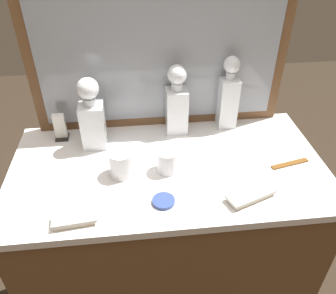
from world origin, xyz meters
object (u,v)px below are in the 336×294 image
object	(u,v)px
crystal_decanter_left	(92,120)
crystal_tumbler_rear	(122,164)
crystal_decanter_rear	(177,106)
silver_brush_right	(75,219)
silver_brush_far_right	(251,195)
tortoiseshell_comb	(290,164)
crystal_decanter_right	(228,99)
porcelain_dish	(164,201)
napkin_holder	(61,129)
crystal_tumbler_front	(167,162)

from	to	relation	value
crystal_decanter_left	crystal_tumbler_rear	bearing A→B (deg)	-61.16
crystal_decanter_rear	silver_brush_right	size ratio (longest dim) A/B	2.11
silver_brush_far_right	tortoiseshell_comb	xyz separation A→B (m)	(0.19, 0.15, -0.01)
crystal_decanter_left	crystal_decanter_right	size ratio (longest dim) A/B	0.93
silver_brush_right	porcelain_dish	size ratio (longest dim) A/B	1.86
napkin_holder	crystal_decanter_right	bearing A→B (deg)	2.09
crystal_decanter_left	silver_brush_far_right	bearing A→B (deg)	-34.56
silver_brush_far_right	porcelain_dish	xyz separation A→B (m)	(-0.28, 0.01, -0.01)
crystal_decanter_rear	silver_brush_far_right	world-z (taller)	crystal_decanter_rear
crystal_tumbler_front	crystal_decanter_left	bearing A→B (deg)	144.81
silver_brush_right	silver_brush_far_right	xyz separation A→B (m)	(0.55, 0.04, 0.00)
crystal_decanter_left	tortoiseshell_comb	world-z (taller)	crystal_decanter_left
crystal_tumbler_rear	silver_brush_right	distance (m)	0.25
silver_brush_far_right	crystal_decanter_right	bearing A→B (deg)	86.66
crystal_decanter_left	silver_brush_right	xyz separation A→B (m)	(-0.04, -0.39, -0.10)
silver_brush_far_right	silver_brush_right	bearing A→B (deg)	-175.76
crystal_decanter_left	silver_brush_far_right	xyz separation A→B (m)	(0.51, -0.35, -0.10)
silver_brush_right	crystal_decanter_right	bearing A→B (deg)	39.63
crystal_tumbler_front	silver_brush_right	bearing A→B (deg)	-145.15
crystal_decanter_right	silver_brush_far_right	size ratio (longest dim) A/B	1.73
napkin_holder	crystal_tumbler_front	bearing A→B (deg)	-31.55
crystal_tumbler_front	napkin_holder	distance (m)	0.47
porcelain_dish	tortoiseshell_comb	world-z (taller)	porcelain_dish
crystal_decanter_right	silver_brush_right	size ratio (longest dim) A/B	2.24
crystal_decanter_rear	silver_brush_right	xyz separation A→B (m)	(-0.37, -0.46, -0.10)
crystal_decanter_right	silver_brush_far_right	bearing A→B (deg)	-93.34
crystal_decanter_right	tortoiseshell_comb	distance (m)	0.35
crystal_tumbler_rear	napkin_holder	size ratio (longest dim) A/B	0.86
crystal_decanter_right	crystal_tumbler_front	size ratio (longest dim) A/B	3.63
crystal_tumbler_rear	silver_brush_far_right	bearing A→B (deg)	-22.14
crystal_decanter_left	tortoiseshell_comb	bearing A→B (deg)	-15.95
silver_brush_right	silver_brush_far_right	size ratio (longest dim) A/B	0.77
silver_brush_far_right	crystal_tumbler_front	bearing A→B (deg)	146.10
silver_brush_far_right	napkin_holder	bearing A→B (deg)	147.53
crystal_decanter_right	porcelain_dish	size ratio (longest dim) A/B	4.16
crystal_tumbler_front	silver_brush_right	distance (m)	0.37
crystal_decanter_rear	porcelain_dish	size ratio (longest dim) A/B	3.93
crystal_decanter_right	napkin_holder	size ratio (longest dim) A/B	2.76
crystal_decanter_left	napkin_holder	world-z (taller)	crystal_decanter_left
crystal_decanter_left	porcelain_dish	world-z (taller)	crystal_decanter_left
crystal_decanter_right	crystal_decanter_rear	bearing A→B (deg)	-175.17
tortoiseshell_comb	silver_brush_far_right	bearing A→B (deg)	-142.28
silver_brush_right	crystal_tumbler_rear	bearing A→B (deg)	55.47
crystal_decanter_rear	tortoiseshell_comb	world-z (taller)	crystal_decanter_rear
crystal_tumbler_rear	crystal_decanter_left	bearing A→B (deg)	118.84
crystal_tumbler_rear	silver_brush_far_right	xyz separation A→B (m)	(0.41, -0.17, -0.03)
crystal_decanter_left	crystal_tumbler_rear	xyz separation A→B (m)	(0.10, -0.19, -0.07)
crystal_tumbler_rear	silver_brush_far_right	size ratio (longest dim) A/B	0.54
tortoiseshell_comb	crystal_decanter_right	bearing A→B (deg)	120.53
crystal_decanter_rear	crystal_decanter_left	xyz separation A→B (m)	(-0.33, -0.07, -0.00)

